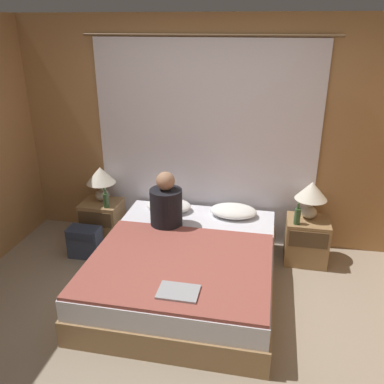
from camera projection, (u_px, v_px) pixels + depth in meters
name	position (u px, v px, depth m)	size (l,w,h in m)	color
ground_plane	(170.00, 332.00, 3.41)	(16.00, 16.00, 0.00)	gray
wall_back	(206.00, 135.00, 4.51)	(4.34, 0.06, 2.50)	#A37547
curtain_panel	(205.00, 145.00, 4.49)	(2.64, 0.02, 2.30)	silver
bed	(186.00, 268.00, 3.91)	(1.66, 1.98, 0.44)	#99754C
nightstand_left	(102.00, 221.00, 4.77)	(0.44, 0.39, 0.49)	#937047
nightstand_right	(306.00, 240.00, 4.35)	(0.44, 0.39, 0.49)	#937047
lamp_left	(101.00, 178.00, 4.63)	(0.33, 0.33, 0.41)	#B2A899
lamp_right	(311.00, 194.00, 4.20)	(0.33, 0.33, 0.41)	#B2A899
pillow_left	(169.00, 205.00, 4.57)	(0.51, 0.35, 0.12)	white
pillow_right	(233.00, 211.00, 4.43)	(0.51, 0.35, 0.12)	white
blanket_on_bed	(179.00, 264.00, 3.55)	(1.60, 1.33, 0.03)	#994C42
person_left_in_bed	(166.00, 205.00, 4.14)	(0.33, 0.33, 0.60)	black
beer_bottle_on_left_stand	(106.00, 200.00, 4.52)	(0.06, 0.06, 0.22)	#2D4C28
beer_bottle_on_right_stand	(297.00, 216.00, 4.14)	(0.06, 0.06, 0.23)	#2D4C28
laptop_on_bed	(178.00, 292.00, 3.14)	(0.32, 0.23, 0.02)	#9EA0A5
backpack_on_floor	(85.00, 240.00, 4.45)	(0.35, 0.22, 0.35)	#333D56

